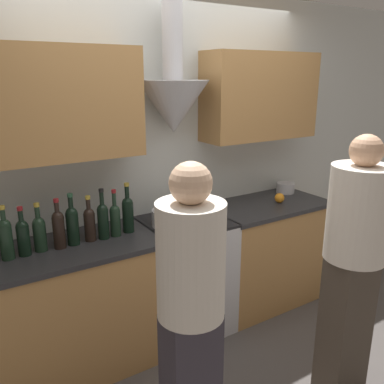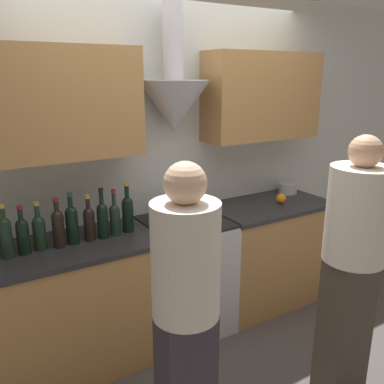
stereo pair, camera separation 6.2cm
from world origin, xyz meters
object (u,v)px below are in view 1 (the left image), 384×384
object	(u,v)px
wine_bottle_7	(103,219)
wine_bottle_8	(115,218)
wine_bottle_9	(128,212)
person_foreground_left	(191,308)
person_foreground_right	(353,260)
stove_range	(185,275)
stock_pot	(171,218)
wine_bottle_1	(6,237)
wine_bottle_6	(90,222)
mixing_bowl	(197,211)
wine_bottle_3	(39,232)
wine_bottle_5	(72,224)
wine_bottle_2	(23,236)
saucepan	(285,188)
wine_bottle_4	(59,228)
orange_fruit	(280,198)

from	to	relation	value
wine_bottle_7	wine_bottle_8	distance (m)	0.09
wine_bottle_9	person_foreground_left	xyz separation A→B (m)	(-0.13, -1.04, -0.16)
wine_bottle_8	person_foreground_right	distance (m)	1.54
stove_range	stock_pot	xyz separation A→B (m)	(-0.14, -0.03, 0.51)
wine_bottle_1	wine_bottle_6	world-z (taller)	wine_bottle_1
wine_bottle_1	mixing_bowl	size ratio (longest dim) A/B	1.36
wine_bottle_3	wine_bottle_8	bearing A→B (deg)	-2.29
stove_range	stock_pot	distance (m)	0.53
wine_bottle_6	wine_bottle_8	bearing A→B (deg)	-3.58
wine_bottle_5	wine_bottle_9	xyz separation A→B (m)	(0.39, 0.01, 0.00)
mixing_bowl	person_foreground_left	bearing A→B (deg)	-124.13
wine_bottle_2	saucepan	xyz separation A→B (m)	(2.33, 0.14, -0.08)
wine_bottle_7	person_foreground_right	xyz separation A→B (m)	(1.13, -1.11, -0.14)
wine_bottle_2	mixing_bowl	distance (m)	1.28
wine_bottle_1	wine_bottle_6	bearing A→B (deg)	1.32
wine_bottle_7	person_foreground_right	world-z (taller)	person_foreground_right
person_foreground_left	mixing_bowl	bearing A→B (deg)	55.87
stove_range	wine_bottle_9	size ratio (longest dim) A/B	2.58
wine_bottle_4	orange_fruit	size ratio (longest dim) A/B	3.89
wine_bottle_2	stock_pot	bearing A→B (deg)	-1.95
wine_bottle_1	stove_range	bearing A→B (deg)	0.03
wine_bottle_3	wine_bottle_6	distance (m)	0.32
wine_bottle_9	saucepan	bearing A→B (deg)	4.36
wine_bottle_5	wine_bottle_4	bearing A→B (deg)	-172.35
wine_bottle_1	wine_bottle_9	xyz separation A→B (m)	(0.79, 0.02, 0.00)
person_foreground_right	mixing_bowl	bearing A→B (deg)	106.99
stove_range	wine_bottle_9	xyz separation A→B (m)	(-0.45, 0.02, 0.59)
wine_bottle_1	wine_bottle_9	world-z (taller)	wine_bottle_9
wine_bottle_6	mixing_bowl	size ratio (longest dim) A/B	1.26
stove_range	wine_bottle_4	distance (m)	1.10
saucepan	wine_bottle_9	bearing A→B (deg)	-175.64
orange_fruit	wine_bottle_9	bearing A→B (deg)	176.94
wine_bottle_2	wine_bottle_4	bearing A→B (deg)	-1.72
wine_bottle_9	person_foreground_left	bearing A→B (deg)	-97.37
wine_bottle_4	saucepan	xyz separation A→B (m)	(2.12, 0.15, -0.09)
wine_bottle_6	person_foreground_right	distance (m)	1.67
wine_bottle_9	mixing_bowl	xyz separation A→B (m)	(0.59, 0.03, -0.11)
wine_bottle_3	wine_bottle_9	size ratio (longest dim) A/B	0.88
orange_fruit	person_foreground_left	distance (m)	1.79
wine_bottle_4	mixing_bowl	distance (m)	1.08
stove_range	wine_bottle_5	size ratio (longest dim) A/B	2.66
wine_bottle_3	saucepan	xyz separation A→B (m)	(2.23, 0.13, -0.08)
wine_bottle_6	wine_bottle_2	bearing A→B (deg)	-178.87
wine_bottle_5	wine_bottle_9	distance (m)	0.39
wine_bottle_8	wine_bottle_2	bearing A→B (deg)	179.73
wine_bottle_1	person_foreground_left	world-z (taller)	person_foreground_left
wine_bottle_9	wine_bottle_4	bearing A→B (deg)	-177.06
wine_bottle_1	person_foreground_left	size ratio (longest dim) A/B	0.21
wine_bottle_6	mixing_bowl	bearing A→B (deg)	2.69
wine_bottle_5	stove_range	bearing A→B (deg)	-0.59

